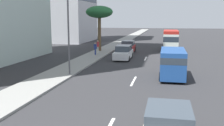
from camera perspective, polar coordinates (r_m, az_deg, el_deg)
name	(u,v)px	position (r m, az deg, el deg)	size (l,w,h in m)	color
ground_plane	(148,54)	(37.65, 7.77, 2.03)	(198.00, 198.00, 0.00)	#2D2D30
sidewalk_right	(102,52)	(38.66, -2.26, 2.42)	(162.00, 3.01, 0.15)	gray
lane_stripe_mid	(134,81)	(21.02, 4.65, -3.87)	(3.20, 0.16, 0.01)	silver
lane_stripe_far	(145,59)	(32.82, 7.20, 0.95)	(3.20, 0.16, 0.01)	silver
minibus_lead	(171,39)	(42.39, 12.47, 4.99)	(6.40, 2.33, 3.03)	silver
van_third	(173,62)	(22.46, 12.89, 0.26)	(4.98, 2.08, 2.34)	#1E478C
car_fourth	(128,47)	(38.54, 3.47, 3.47)	(4.38, 1.84, 1.70)	#A51E1E
car_fifth	(123,53)	(32.11, 2.48, 2.23)	(4.74, 1.88, 1.66)	white
pedestrian_near_lamp	(95,48)	(34.94, -3.61, 3.21)	(0.30, 0.37, 1.60)	navy
pedestrian_mid_block	(98,46)	(36.94, -3.04, 3.70)	(0.39, 0.37, 1.74)	beige
palm_tree	(99,13)	(39.26, -2.74, 10.72)	(3.93, 3.93, 6.53)	brown
street_lamp	(70,24)	(22.63, -9.10, 8.17)	(0.24, 0.97, 6.86)	#4C4C51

